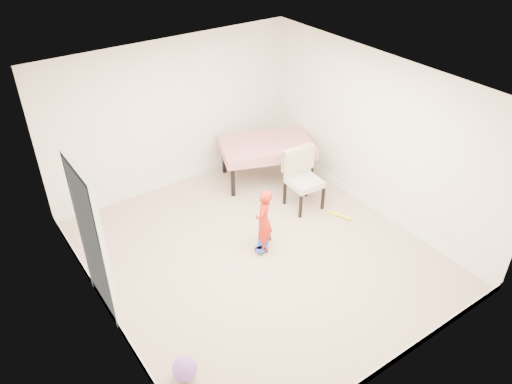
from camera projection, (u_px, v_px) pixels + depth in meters
ground at (258, 254)px, 7.40m from camera, size 5.00×5.00×0.00m
ceiling at (259, 89)px, 5.98m from camera, size 4.50×5.00×0.04m
wall_back at (173, 116)px, 8.38m from camera, size 4.50×0.04×2.60m
wall_front at (401, 286)px, 4.99m from camera, size 4.50×0.04×2.60m
wall_left at (97, 239)px, 5.61m from camera, size 0.04×5.00×2.60m
wall_right at (375, 136)px, 7.76m from camera, size 0.04×5.00×2.60m
door at (93, 244)px, 5.97m from camera, size 0.11×0.94×2.11m
baseboard_back at (179, 178)px, 9.07m from camera, size 4.50×0.02×0.12m
baseboard_front at (385, 366)px, 5.66m from camera, size 4.50×0.02×0.12m
baseboard_left at (114, 316)px, 6.29m from camera, size 0.02×5.00×0.12m
baseboard_right at (366, 201)px, 8.44m from camera, size 0.02×5.00×0.12m
dining_table at (266, 161)px, 8.97m from camera, size 1.85×1.52×0.75m
dining_chair at (305, 180)px, 8.15m from camera, size 0.60×0.67×1.02m
skateboard at (263, 243)px, 7.54m from camera, size 0.53×0.52×0.08m
child at (264, 222)px, 7.21m from camera, size 0.43×0.41×1.00m
balloon at (184, 369)px, 5.54m from camera, size 0.28×0.28×0.28m
foam_toy at (340, 215)px, 8.16m from camera, size 0.22×0.39×0.06m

